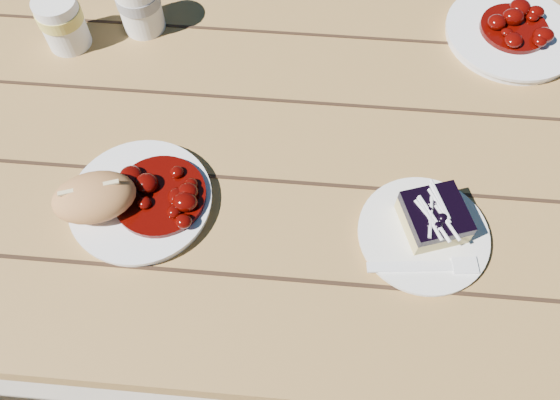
# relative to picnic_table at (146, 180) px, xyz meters

# --- Properties ---
(ground) EXTENTS (60.00, 60.00, 0.00)m
(ground) POSITION_rel_picnic_table_xyz_m (0.00, 0.00, -0.59)
(ground) COLOR #AAA599
(ground) RESTS_ON ground
(picnic_table) EXTENTS (2.00, 1.55, 0.75)m
(picnic_table) POSITION_rel_picnic_table_xyz_m (0.00, 0.00, 0.00)
(picnic_table) COLOR brown
(picnic_table) RESTS_ON ground
(main_plate) EXTENTS (0.21, 0.21, 0.02)m
(main_plate) POSITION_rel_picnic_table_xyz_m (0.06, -0.14, 0.17)
(main_plate) COLOR white
(main_plate) RESTS_ON picnic_table
(goulash_stew) EXTENTS (0.14, 0.14, 0.04)m
(goulash_stew) POSITION_rel_picnic_table_xyz_m (0.09, -0.13, 0.20)
(goulash_stew) COLOR #4A0502
(goulash_stew) RESTS_ON main_plate
(bread_roll) EXTENTS (0.14, 0.11, 0.06)m
(bread_roll) POSITION_rel_picnic_table_xyz_m (0.00, -0.16, 0.21)
(bread_roll) COLOR #C3844B
(bread_roll) RESTS_ON main_plate
(dessert_plate) EXTENTS (0.18, 0.18, 0.01)m
(dessert_plate) POSITION_rel_picnic_table_xyz_m (0.48, -0.16, 0.17)
(dessert_plate) COLOR white
(dessert_plate) RESTS_ON picnic_table
(blueberry_cake) EXTENTS (0.11, 0.11, 0.05)m
(blueberry_cake) POSITION_rel_picnic_table_xyz_m (0.49, -0.14, 0.19)
(blueberry_cake) COLOR #D5C174
(blueberry_cake) RESTS_ON dessert_plate
(fork_dessert) EXTENTS (0.16, 0.04, 0.00)m
(fork_dessert) POSITION_rel_picnic_table_xyz_m (0.46, -0.21, 0.17)
(fork_dessert) COLOR white
(fork_dessert) RESTS_ON dessert_plate
(coffee_cup) EXTENTS (0.08, 0.08, 0.09)m
(coffee_cup) POSITION_rel_picnic_table_xyz_m (-0.02, 0.23, 0.21)
(coffee_cup) COLOR white
(coffee_cup) RESTS_ON picnic_table
(second_plate) EXTENTS (0.23, 0.23, 0.02)m
(second_plate) POSITION_rel_picnic_table_xyz_m (0.66, 0.27, 0.17)
(second_plate) COLOR white
(second_plate) RESTS_ON picnic_table
(second_stew) EXTENTS (0.12, 0.12, 0.04)m
(second_stew) POSITION_rel_picnic_table_xyz_m (0.66, 0.27, 0.20)
(second_stew) COLOR #4A0502
(second_stew) RESTS_ON second_plate
(second_cup) EXTENTS (0.08, 0.08, 0.09)m
(second_cup) POSITION_rel_picnic_table_xyz_m (-0.14, 0.18, 0.21)
(second_cup) COLOR white
(second_cup) RESTS_ON picnic_table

